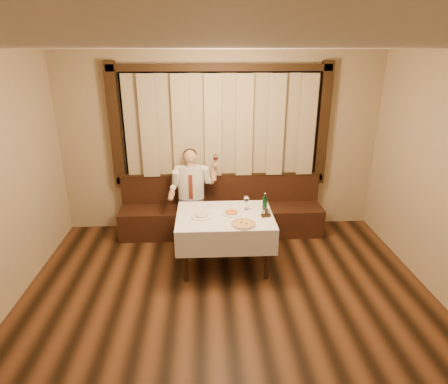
{
  "coord_description": "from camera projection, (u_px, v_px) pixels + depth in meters",
  "views": [
    {
      "loc": [
        -0.24,
        -2.8,
        2.79
      ],
      "look_at": [
        0.0,
        1.9,
        1.0
      ],
      "focal_mm": 30.0,
      "sensor_mm": 36.0,
      "label": 1
    }
  ],
  "objects": [
    {
      "name": "room",
      "position": [
        228.0,
        179.0,
        3.99
      ],
      "size": [
        5.01,
        6.01,
        2.81
      ],
      "color": "black",
      "rests_on": "ground"
    },
    {
      "name": "banquette",
      "position": [
        221.0,
        214.0,
        6.04
      ],
      "size": [
        3.2,
        0.61,
        0.94
      ],
      "color": "black",
      "rests_on": "ground"
    },
    {
      "name": "dining_table",
      "position": [
        225.0,
        222.0,
        4.97
      ],
      "size": [
        1.27,
        0.97,
        0.76
      ],
      "color": "black",
      "rests_on": "ground"
    },
    {
      "name": "pizza",
      "position": [
        243.0,
        224.0,
        4.63
      ],
      "size": [
        0.32,
        0.32,
        0.03
      ],
      "rotation": [
        0.0,
        0.0,
        0.41
      ],
      "color": "white",
      "rests_on": "dining_table"
    },
    {
      "name": "pasta_red",
      "position": [
        231.0,
        211.0,
        4.94
      ],
      "size": [
        0.27,
        0.27,
        0.09
      ],
      "rotation": [
        0.0,
        0.0,
        -0.02
      ],
      "color": "white",
      "rests_on": "dining_table"
    },
    {
      "name": "pasta_cream",
      "position": [
        202.0,
        214.0,
        4.85
      ],
      "size": [
        0.28,
        0.28,
        0.09
      ],
      "rotation": [
        0.0,
        0.0,
        0.23
      ],
      "color": "white",
      "rests_on": "dining_table"
    },
    {
      "name": "green_bottle",
      "position": [
        265.0,
        205.0,
        4.93
      ],
      "size": [
        0.06,
        0.06,
        0.28
      ],
      "rotation": [
        0.0,
        0.0,
        0.14
      ],
      "color": "#0E4423",
      "rests_on": "dining_table"
    },
    {
      "name": "table_wine_glass",
      "position": [
        246.0,
        200.0,
        5.03
      ],
      "size": [
        0.08,
        0.08,
        0.2
      ],
      "rotation": [
        0.0,
        0.0,
        -0.38
      ],
      "color": "white",
      "rests_on": "dining_table"
    },
    {
      "name": "cruet_caddy",
      "position": [
        266.0,
        214.0,
        4.85
      ],
      "size": [
        0.12,
        0.08,
        0.13
      ],
      "rotation": [
        0.0,
        0.0,
        0.18
      ],
      "color": "black",
      "rests_on": "dining_table"
    },
    {
      "name": "seated_man",
      "position": [
        191.0,
        187.0,
        5.76
      ],
      "size": [
        0.76,
        0.57,
        1.39
      ],
      "color": "black",
      "rests_on": "ground"
    }
  ]
}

